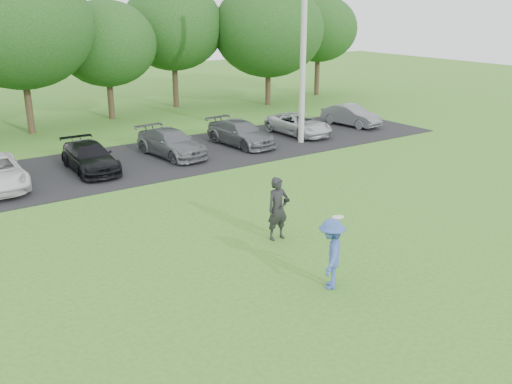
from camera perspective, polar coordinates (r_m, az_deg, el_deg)
ground at (r=14.89m, az=7.76°, el=-8.30°), size 100.00×100.00×0.00m
parking_lot at (r=25.35m, az=-12.32°, el=2.87°), size 32.00×6.50×0.03m
utility_pole at (r=27.77m, az=4.78°, el=15.02°), size 0.28×0.28×10.00m
frisbee_player at (r=13.96m, az=7.53°, el=-6.14°), size 1.28×1.27×1.99m
camera_bystander at (r=16.60m, az=2.19°, el=-1.68°), size 0.71×0.48×1.89m
parked_cars at (r=25.39m, az=-11.24°, el=4.35°), size 27.84×4.71×1.18m
tree_row at (r=34.19m, az=-17.08°, el=14.81°), size 42.39×9.85×8.64m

